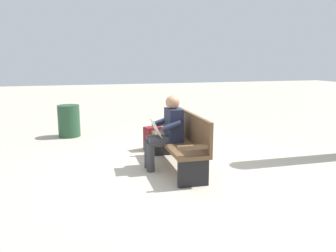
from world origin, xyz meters
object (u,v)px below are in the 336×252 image
Objects in this scene: bench_near at (182,140)px; backpack at (153,138)px; trash_bin at (69,121)px; person_seated at (167,130)px.

bench_near reaches higher than backpack.
backpack is at bearing -136.91° from trash_bin.
bench_near is at bearing -102.35° from person_seated.
backpack is 0.62× the size of trash_bin.
trash_bin is at bearing 30.41° from person_seated.
backpack is at bearing -0.71° from person_seated.
trash_bin is at bearing 33.40° from bench_near.
person_seated is at bearing 77.65° from bench_near.
person_seated reaches higher than trash_bin.
bench_near is 2.51× the size of trash_bin.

